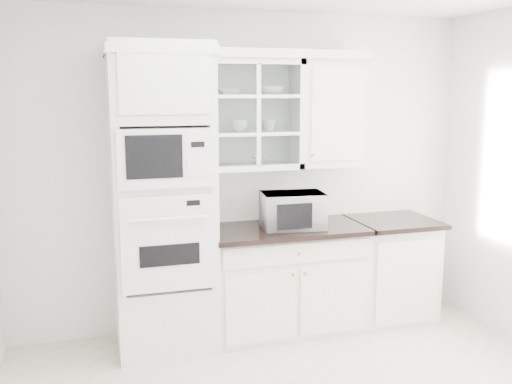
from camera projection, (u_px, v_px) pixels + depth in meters
name	position (u px, v px, depth m)	size (l,w,h in m)	color
room_shell	(299.00, 133.00, 3.60)	(4.00, 3.50, 2.70)	white
oven_column	(163.00, 201.00, 4.43)	(0.76, 0.68, 2.40)	white
base_cabinet_run	(285.00, 278.00, 4.87)	(1.32, 0.67, 0.92)	white
extra_base_cabinet	(390.00, 268.00, 5.15)	(0.72, 0.67, 0.92)	white
upper_cabinet_glass	(253.00, 115.00, 4.69)	(0.80, 0.33, 0.90)	white
upper_cabinet_solid	(329.00, 114.00, 4.88)	(0.55, 0.33, 0.90)	white
crown_molding	(241.00, 54.00, 4.55)	(2.14, 0.38, 0.07)	white
countertop_microwave	(292.00, 210.00, 4.73)	(0.51, 0.42, 0.29)	white
bowl_a	(230.00, 92.00, 4.60)	(0.21, 0.21, 0.05)	white
bowl_b	(271.00, 91.00, 4.70)	(0.22, 0.22, 0.07)	white
cup_a	(240.00, 126.00, 4.66)	(0.13, 0.13, 0.10)	white
cup_b	(269.00, 125.00, 4.76)	(0.11, 0.11, 0.10)	white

